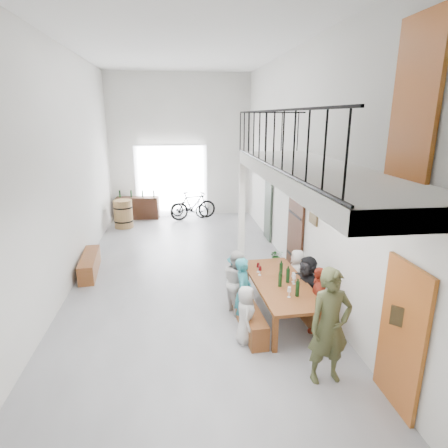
{
  "coord_description": "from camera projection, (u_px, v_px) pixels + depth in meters",
  "views": [
    {
      "loc": [
        -0.22,
        -8.95,
        3.9
      ],
      "look_at": [
        0.87,
        -0.5,
        1.44
      ],
      "focal_mm": 30.0,
      "sensor_mm": 36.0,
      "label": 1
    }
  ],
  "objects": [
    {
      "name": "right_wall_decor",
      "position": [
        320.0,
        225.0,
        7.71
      ],
      "size": [
        0.07,
        8.28,
        5.07
      ],
      "color": "#A95520",
      "rests_on": "ground"
    },
    {
      "name": "tableware",
      "position": [
        283.0,
        277.0,
        7.18
      ],
      "size": [
        0.65,
        1.24,
        0.35
      ],
      "color": "black",
      "rests_on": "tasting_table"
    },
    {
      "name": "counter_bottles",
      "position": [
        137.0,
        194.0,
        14.51
      ],
      "size": [
        1.37,
        0.24,
        0.28
      ],
      "color": "black",
      "rests_on": "serving_counter"
    },
    {
      "name": "gateway_portal",
      "position": [
        172.0,
        181.0,
        14.86
      ],
      "size": [
        2.8,
        0.08,
        2.8
      ],
      "primitive_type": "cube",
      "color": "white",
      "rests_on": "ground"
    },
    {
      "name": "room_walls",
      "position": [
        184.0,
        132.0,
        8.65
      ],
      "size": [
        12.0,
        12.0,
        12.0
      ],
      "color": "white",
      "rests_on": "ground"
    },
    {
      "name": "balcony",
      "position": [
        312.0,
        176.0,
        6.08
      ],
      "size": [
        1.52,
        5.62,
        4.0
      ],
      "color": "white",
      "rests_on": "ground"
    },
    {
      "name": "oak_barrel",
      "position": [
        123.0,
        214.0,
        13.49
      ],
      "size": [
        0.68,
        0.68,
        1.0
      ],
      "color": "olive",
      "rests_on": "ground"
    },
    {
      "name": "tasting_table",
      "position": [
        280.0,
        286.0,
        7.32
      ],
      "size": [
        1.12,
        2.51,
        0.79
      ],
      "rotation": [
        0.0,
        0.0,
        0.05
      ],
      "color": "brown",
      "rests_on": "ground"
    },
    {
      "name": "serving_counter",
      "position": [
        138.0,
        208.0,
        14.68
      ],
      "size": [
        1.66,
        0.6,
        0.86
      ],
      "primitive_type": "cube",
      "rotation": [
        0.0,
        0.0,
        -0.09
      ],
      "color": "#3D1F10",
      "rests_on": "ground"
    },
    {
      "name": "guest_left_d",
      "position": [
        236.0,
        278.0,
        8.04
      ],
      "size": [
        0.6,
        0.81,
        1.11
      ],
      "primitive_type": "imported",
      "rotation": [
        0.0,
        0.0,
        1.28
      ],
      "color": "teal",
      "rests_on": "ground"
    },
    {
      "name": "bicycle_near",
      "position": [
        189.0,
        207.0,
        14.88
      ],
      "size": [
        1.68,
        1.11,
        0.83
      ],
      "primitive_type": "imported",
      "rotation": [
        0.0,
        0.0,
        1.18
      ],
      "color": "black",
      "rests_on": "ground"
    },
    {
      "name": "guest_right_a",
      "position": [
        318.0,
        300.0,
        6.9
      ],
      "size": [
        0.56,
        0.81,
        1.28
      ],
      "primitive_type": "imported",
      "rotation": [
        0.0,
        0.0,
        -1.94
      ],
      "color": "#A02E1B",
      "rests_on": "ground"
    },
    {
      "name": "bicycle_far",
      "position": [
        193.0,
        206.0,
        14.55
      ],
      "size": [
        1.9,
        0.96,
        1.1
      ],
      "primitive_type": "imported",
      "rotation": [
        0.0,
        0.0,
        1.83
      ],
      "color": "black",
      "rests_on": "ground"
    },
    {
      "name": "bench_inner",
      "position": [
        247.0,
        312.0,
        7.27
      ],
      "size": [
        0.44,
        2.0,
        0.46
      ],
      "primitive_type": "cube",
      "rotation": [
        0.0,
        0.0,
        0.06
      ],
      "color": "brown",
      "rests_on": "ground"
    },
    {
      "name": "guest_left_c",
      "position": [
        237.0,
        281.0,
        7.62
      ],
      "size": [
        0.67,
        0.76,
        1.32
      ],
      "primitive_type": "imported",
      "rotation": [
        0.0,
        0.0,
        1.87
      ],
      "color": "beige",
      "rests_on": "ground"
    },
    {
      "name": "host_standing",
      "position": [
        330.0,
        326.0,
        5.53
      ],
      "size": [
        0.7,
        0.49,
        1.82
      ],
      "primitive_type": "imported",
      "rotation": [
        0.0,
        0.0,
        0.08
      ],
      "color": "#454A29",
      "rests_on": "ground"
    },
    {
      "name": "floor",
      "position": [
        188.0,
        273.0,
        9.64
      ],
      "size": [
        12.0,
        12.0,
        0.0
      ],
      "primitive_type": "plane",
      "color": "slate",
      "rests_on": "ground"
    },
    {
      "name": "guest_left_a",
      "position": [
        246.0,
        315.0,
        6.58
      ],
      "size": [
        0.41,
        0.57,
        1.07
      ],
      "primitive_type": "imported",
      "rotation": [
        0.0,
        0.0,
        1.43
      ],
      "color": "beige",
      "rests_on": "ground"
    },
    {
      "name": "side_bench",
      "position": [
        90.0,
        264.0,
        9.6
      ],
      "size": [
        0.51,
        1.72,
        0.48
      ],
      "primitive_type": "cube",
      "rotation": [
        0.0,
        0.0,
        0.08
      ],
      "color": "brown",
      "rests_on": "ground"
    },
    {
      "name": "guest_right_c",
      "position": [
        297.0,
        274.0,
        8.18
      ],
      "size": [
        0.46,
        0.61,
        1.13
      ],
      "primitive_type": "imported",
      "rotation": [
        0.0,
        0.0,
        -1.76
      ],
      "color": "beige",
      "rests_on": "ground"
    },
    {
      "name": "guest_right_b",
      "position": [
        307.0,
        287.0,
        7.41
      ],
      "size": [
        0.65,
        1.25,
        1.28
      ],
      "primitive_type": "imported",
      "rotation": [
        0.0,
        0.0,
        -1.33
      ],
      "color": "black",
      "rests_on": "ground"
    },
    {
      "name": "guest_left_b",
      "position": [
        243.0,
        292.0,
        7.13
      ],
      "size": [
        0.44,
        0.56,
        1.36
      ],
      "primitive_type": "imported",
      "rotation": [
        0.0,
        0.0,
        1.31
      ],
      "color": "teal",
      "rests_on": "ground"
    },
    {
      "name": "bench_wall",
      "position": [
        306.0,
        307.0,
        7.52
      ],
      "size": [
        0.37,
        1.84,
        0.42
      ],
      "primitive_type": "cube",
      "rotation": [
        0.0,
        0.0,
        0.07
      ],
      "color": "brown",
      "rests_on": "ground"
    },
    {
      "name": "potted_plant",
      "position": [
        277.0,
        256.0,
        10.29
      ],
      "size": [
        0.38,
        0.34,
        0.39
      ],
      "primitive_type": "imported",
      "rotation": [
        0.0,
        0.0,
        0.09
      ],
      "color": "#18531C",
      "rests_on": "ground"
    }
  ]
}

